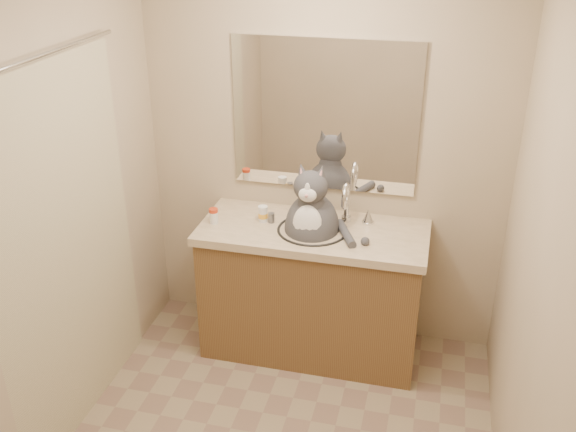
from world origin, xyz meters
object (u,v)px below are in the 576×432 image
object	(u,v)px
cat	(312,223)
grey_canister	(271,218)
pill_bottle_orange	(263,214)
pill_bottle_redcap	(214,216)

from	to	relation	value
cat	grey_canister	bearing A→B (deg)	171.27
cat	pill_bottle_orange	xyz separation A→B (m)	(-0.31, 0.05, 0.00)
pill_bottle_redcap	grey_canister	size ratio (longest dim) A/B	1.54
cat	pill_bottle_orange	size ratio (longest dim) A/B	6.50
cat	grey_canister	size ratio (longest dim) A/B	10.52
cat	pill_bottle_redcap	world-z (taller)	cat
grey_canister	cat	bearing A→B (deg)	-9.77
cat	pill_bottle_orange	distance (m)	0.31
pill_bottle_redcap	grey_canister	world-z (taller)	pill_bottle_redcap
cat	pill_bottle_redcap	distance (m)	0.59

